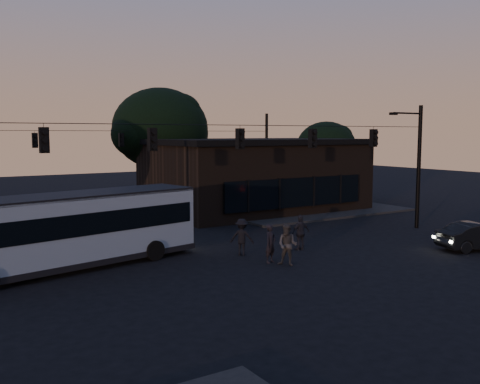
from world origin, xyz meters
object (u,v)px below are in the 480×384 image
bus (71,227)px  pedestrian_d (242,237)px  car (479,236)px  pedestrian_a (271,243)px  building (254,174)px  pedestrian_b (288,245)px  pedestrian_c (301,232)px

bus → pedestrian_d: bus is taller
car → pedestrian_d: size_ratio=2.38×
pedestrian_a → building: bearing=37.4°
pedestrian_b → car: bearing=39.9°
pedestrian_d → pedestrian_c: bearing=-150.4°
car → pedestrian_c: 8.93m
building → pedestrian_b: size_ratio=8.36×
building → pedestrian_d: size_ratio=8.76×
pedestrian_a → pedestrian_c: 3.15m
bus → car: 19.61m
pedestrian_c → bus: bearing=-10.3°
building → pedestrian_b: building is taller
bus → pedestrian_c: bearing=-24.1°
building → car: (1.47, -17.80, -2.02)m
pedestrian_d → car: bearing=-166.1°
building → pedestrian_a: building is taller
pedestrian_c → building: bearing=-112.3°
pedestrian_b → bus: bearing=-154.9°
pedestrian_a → pedestrian_c: pedestrian_c is taller
building → pedestrian_a: 16.97m
pedestrian_b → pedestrian_c: (2.51, 2.17, -0.03)m
car → pedestrian_c: size_ratio=2.36×
pedestrian_a → car: bearing=-39.3°
bus → car: (18.18, -7.27, -1.13)m
pedestrian_a → pedestrian_b: bearing=-88.6°
pedestrian_b → pedestrian_c: size_ratio=1.04×
bus → car: bus is taller
building → pedestrian_d: building is taller
bus → pedestrian_a: (7.82, -3.81, -0.94)m
pedestrian_c → pedestrian_d: size_ratio=1.01×
pedestrian_b → pedestrian_d: 2.85m
pedestrian_b → pedestrian_d: size_ratio=1.05×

